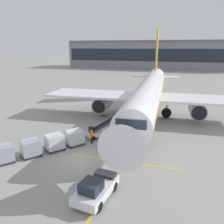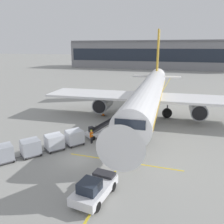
# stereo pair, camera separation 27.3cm
# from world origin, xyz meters

# --- Properties ---
(ground_plane) EXTENTS (600.00, 600.00, 0.00)m
(ground_plane) POSITION_xyz_m (0.00, 0.00, 0.00)
(ground_plane) COLOR gray
(parked_airplane) EXTENTS (33.86, 44.13, 15.04)m
(parked_airplane) POSITION_xyz_m (4.58, 16.65, 4.04)
(parked_airplane) COLOR white
(parked_airplane) RESTS_ON ground
(belt_loader) EXTENTS (4.57, 4.85, 2.72)m
(belt_loader) POSITION_xyz_m (-0.06, 6.75, 0.83)
(belt_loader) COLOR silver
(belt_loader) RESTS_ON ground
(baggage_cart_lead) EXTENTS (2.48, 2.67, 1.91)m
(baggage_cart_lead) POSITION_xyz_m (-2.13, 3.23, 1.00)
(baggage_cart_lead) COLOR #515156
(baggage_cart_lead) RESTS_ON ground
(baggage_cart_second) EXTENTS (2.48, 2.67, 1.91)m
(baggage_cart_second) POSITION_xyz_m (-3.64, 1.23, 1.00)
(baggage_cart_second) COLOR #515156
(baggage_cart_second) RESTS_ON ground
(baggage_cart_third) EXTENTS (2.48, 2.67, 1.91)m
(baggage_cart_third) POSITION_xyz_m (-5.28, -0.86, 1.00)
(baggage_cart_third) COLOR #515156
(baggage_cart_third) RESTS_ON ground
(baggage_cart_fourth) EXTENTS (2.48, 2.67, 1.91)m
(baggage_cart_fourth) POSITION_xyz_m (-7.06, -2.96, 1.00)
(baggage_cart_fourth) COLOR #515156
(baggage_cart_fourth) RESTS_ON ground
(pushback_tug) EXTENTS (2.61, 4.62, 1.83)m
(pushback_tug) POSITION_xyz_m (3.98, -5.48, 0.83)
(pushback_tug) COLOR silver
(pushback_tug) RESTS_ON ground
(ground_crew_by_loader) EXTENTS (0.41, 0.48, 1.74)m
(ground_crew_by_loader) POSITION_xyz_m (-2.35, 4.27, 1.00)
(ground_crew_by_loader) COLOR #514C42
(ground_crew_by_loader) RESTS_ON ground
(ground_crew_by_carts) EXTENTS (0.34, 0.55, 1.74)m
(ground_crew_by_carts) POSITION_xyz_m (-0.32, 4.24, 1.00)
(ground_crew_by_carts) COLOR black
(ground_crew_by_carts) RESTS_ON ground
(safety_cone_engine_keepout) EXTENTS (0.62, 0.62, 0.70)m
(safety_cone_engine_keepout) POSITION_xyz_m (-2.97, 15.74, 0.34)
(safety_cone_engine_keepout) COLOR black
(safety_cone_engine_keepout) RESTS_ON ground
(apron_guidance_line_lead_in) EXTENTS (0.20, 110.00, 0.01)m
(apron_guidance_line_lead_in) POSITION_xyz_m (4.40, 15.90, 0.00)
(apron_guidance_line_lead_in) COLOR yellow
(apron_guidance_line_lead_in) RESTS_ON ground
(apron_guidance_line_stop_bar) EXTENTS (12.00, 0.20, 0.01)m
(apron_guidance_line_stop_bar) POSITION_xyz_m (4.63, 0.84, 0.00)
(apron_guidance_line_stop_bar) COLOR yellow
(apron_guidance_line_stop_bar) RESTS_ON ground
(terminal_building) EXTENTS (93.24, 19.19, 14.48)m
(terminal_building) POSITION_xyz_m (-5.82, 109.00, 7.19)
(terminal_building) COLOR gray
(terminal_building) RESTS_ON ground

